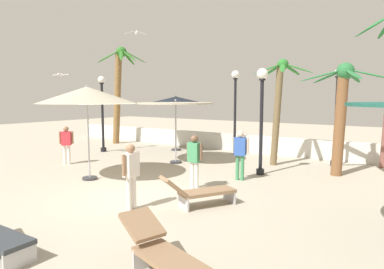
# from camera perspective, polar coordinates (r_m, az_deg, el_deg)

# --- Properties ---
(ground_plane) EXTENTS (56.00, 56.00, 0.00)m
(ground_plane) POSITION_cam_1_polar(r_m,az_deg,el_deg) (9.81, -10.23, -9.76)
(ground_plane) COLOR #B2A893
(boundary_wall) EXTENTS (25.20, 0.30, 0.83)m
(boundary_wall) POSITION_cam_1_polar(r_m,az_deg,el_deg) (16.85, 10.91, -1.61)
(boundary_wall) COLOR silver
(boundary_wall) RESTS_ON ground_plane
(patio_umbrella_1) EXTENTS (2.90, 2.90, 2.78)m
(patio_umbrella_1) POSITION_cam_1_polar(r_m,az_deg,el_deg) (17.17, -2.72, 5.74)
(patio_umbrella_1) COLOR #333338
(patio_umbrella_1) RESTS_ON ground_plane
(patio_umbrella_2) EXTENTS (3.17, 3.17, 3.07)m
(patio_umbrella_2) POSITION_cam_1_polar(r_m,az_deg,el_deg) (11.47, -17.17, 6.28)
(patio_umbrella_2) COLOR #333338
(patio_umbrella_2) RESTS_ON ground_plane
(patio_umbrella_3) EXTENTS (3.07, 3.07, 2.61)m
(patio_umbrella_3) POSITION_cam_1_polar(r_m,az_deg,el_deg) (13.79, -2.78, 4.89)
(patio_umbrella_3) COLOR #333338
(patio_umbrella_3) RESTS_ON ground_plane
(palm_tree_1) EXTENTS (2.18, 2.23, 4.16)m
(palm_tree_1) POSITION_cam_1_polar(r_m,az_deg,el_deg) (13.73, 14.34, 5.80)
(palm_tree_1) COLOR brown
(palm_tree_1) RESTS_ON ground_plane
(palm_tree_2) EXTENTS (2.62, 2.75, 5.52)m
(palm_tree_2) POSITION_cam_1_polar(r_m,az_deg,el_deg) (20.08, -12.19, 8.16)
(palm_tree_2) COLOR brown
(palm_tree_2) RESTS_ON ground_plane
(palm_tree_3) EXTENTS (2.83, 2.88, 3.84)m
(palm_tree_3) POSITION_cam_1_polar(r_m,az_deg,el_deg) (12.57, 23.80, 4.56)
(palm_tree_3) COLOR brown
(palm_tree_3) RESTS_ON ground_plane
(lamp_post_0) EXTENTS (0.35, 0.35, 3.72)m
(lamp_post_0) POSITION_cam_1_polar(r_m,az_deg,el_deg) (17.31, -14.80, 4.57)
(lamp_post_0) COLOR black
(lamp_post_0) RESTS_ON ground_plane
(lamp_post_1) EXTENTS (0.39, 0.39, 3.94)m
(lamp_post_1) POSITION_cam_1_polar(r_m,az_deg,el_deg) (16.25, 7.24, 5.54)
(lamp_post_1) COLOR black
(lamp_post_1) RESTS_ON ground_plane
(lamp_post_2) EXTENTS (0.39, 0.39, 3.67)m
(lamp_post_2) POSITION_cam_1_polar(r_m,az_deg,el_deg) (11.93, 11.58, 4.46)
(lamp_post_2) COLOR black
(lamp_post_2) RESTS_ON ground_plane
(lamp_post_3) EXTENTS (0.30, 0.30, 3.77)m
(lamp_post_3) POSITION_cam_1_polar(r_m,az_deg,el_deg) (14.37, 23.01, 3.25)
(lamp_post_3) COLOR black
(lamp_post_3) RESTS_ON ground_plane
(lounge_chair_0) EXTENTS (1.42, 1.91, 0.84)m
(lounge_chair_0) POSITION_cam_1_polar(r_m,az_deg,el_deg) (8.47, 1.09, -9.49)
(lounge_chair_0) COLOR #B7B7BC
(lounge_chair_0) RESTS_ON ground_plane
(lounge_chair_2) EXTENTS (1.93, 1.07, 0.82)m
(lounge_chair_2) POSITION_cam_1_polar(r_m,az_deg,el_deg) (5.37, -4.86, -19.00)
(lounge_chair_2) COLOR #B7B7BC
(lounge_chair_2) RESTS_ON ground_plane
(guest_0) EXTENTS (0.43, 0.42, 1.53)m
(guest_0) POSITION_cam_1_polar(r_m,az_deg,el_deg) (14.56, -20.29, -1.11)
(guest_0) COLOR silver
(guest_0) RESTS_ON ground_plane
(guest_1) EXTENTS (0.56, 0.26, 1.60)m
(guest_1) POSITION_cam_1_polar(r_m,az_deg,el_deg) (9.96, 0.40, -3.73)
(guest_1) COLOR silver
(guest_1) RESTS_ON ground_plane
(guest_2) EXTENTS (0.24, 0.56, 1.59)m
(guest_2) POSITION_cam_1_polar(r_m,az_deg,el_deg) (8.30, -10.17, -5.90)
(guest_2) COLOR silver
(guest_2) RESTS_ON ground_plane
(guest_3) EXTENTS (0.54, 0.33, 1.62)m
(guest_3) POSITION_cam_1_polar(r_m,az_deg,el_deg) (11.12, 8.07, -2.66)
(guest_3) COLOR #3F8C59
(guest_3) RESTS_ON ground_plane
(seagull_0) EXTENTS (0.65, 0.92, 0.17)m
(seagull_0) POSITION_cam_1_polar(r_m,az_deg,el_deg) (15.97, -9.35, 16.47)
(seagull_0) COLOR white
(seagull_1) EXTENTS (0.92, 0.39, 0.14)m
(seagull_1) POSITION_cam_1_polar(r_m,az_deg,el_deg) (15.97, -21.05, 9.32)
(seagull_1) COLOR white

